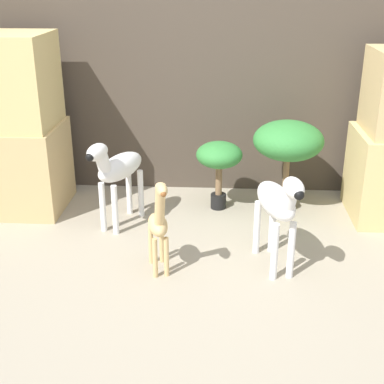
{
  "coord_description": "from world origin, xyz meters",
  "views": [
    {
      "loc": [
        0.11,
        -2.52,
        1.58
      ],
      "look_at": [
        -0.07,
        0.46,
        0.34
      ],
      "focal_mm": 50.0,
      "sensor_mm": 36.0,
      "label": 1
    }
  ],
  "objects_px": {
    "giraffe_figurine": "(159,223)",
    "zebra_left": "(117,169)",
    "potted_palm_front": "(288,143)",
    "zebra_right": "(278,204)",
    "potted_palm_back": "(219,158)"
  },
  "relations": [
    {
      "from": "zebra_left",
      "to": "giraffe_figurine",
      "type": "relative_size",
      "value": 1.05
    },
    {
      "from": "zebra_right",
      "to": "giraffe_figurine",
      "type": "distance_m",
      "value": 0.66
    },
    {
      "from": "zebra_left",
      "to": "potted_palm_back",
      "type": "xyz_separation_m",
      "value": [
        0.65,
        0.32,
        -0.02
      ]
    },
    {
      "from": "potted_palm_back",
      "to": "potted_palm_front",
      "type": "bearing_deg",
      "value": -0.06
    },
    {
      "from": "zebra_left",
      "to": "giraffe_figurine",
      "type": "height_order",
      "value": "zebra_left"
    },
    {
      "from": "giraffe_figurine",
      "to": "potted_palm_front",
      "type": "bearing_deg",
      "value": 49.14
    },
    {
      "from": "zebra_left",
      "to": "giraffe_figurine",
      "type": "bearing_deg",
      "value": -60.18
    },
    {
      "from": "potted_palm_front",
      "to": "potted_palm_back",
      "type": "relative_size",
      "value": 1.32
    },
    {
      "from": "potted_palm_front",
      "to": "potted_palm_back",
      "type": "height_order",
      "value": "potted_palm_front"
    },
    {
      "from": "potted_palm_front",
      "to": "potted_palm_back",
      "type": "bearing_deg",
      "value": 179.94
    },
    {
      "from": "zebra_left",
      "to": "potted_palm_front",
      "type": "height_order",
      "value": "potted_palm_front"
    },
    {
      "from": "giraffe_figurine",
      "to": "potted_palm_back",
      "type": "relative_size",
      "value": 1.21
    },
    {
      "from": "zebra_left",
      "to": "potted_palm_back",
      "type": "height_order",
      "value": "zebra_left"
    },
    {
      "from": "giraffe_figurine",
      "to": "zebra_left",
      "type": "bearing_deg",
      "value": 119.82
    },
    {
      "from": "zebra_right",
      "to": "giraffe_figurine",
      "type": "height_order",
      "value": "zebra_right"
    }
  ]
}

